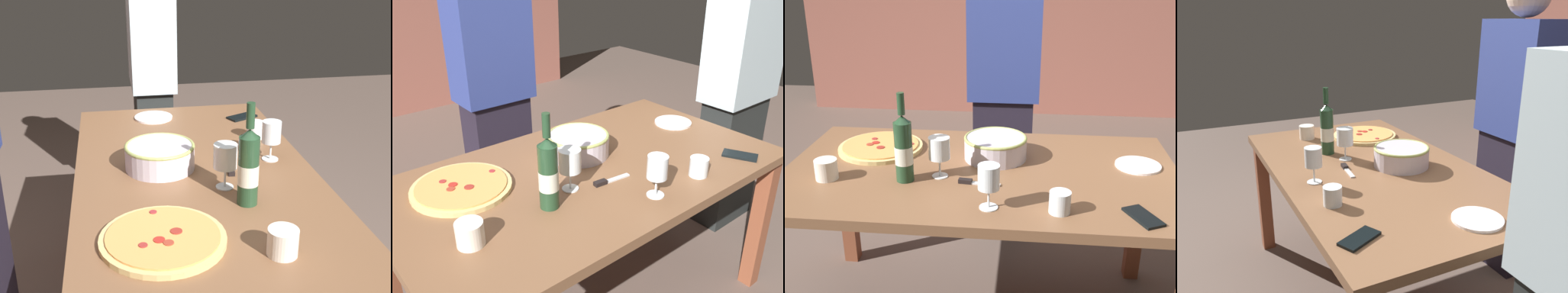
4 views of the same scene
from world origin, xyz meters
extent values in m
cube|color=brown|center=(0.00, 0.00, 0.73)|extent=(1.60, 0.90, 0.04)
cube|color=brown|center=(0.74, -0.40, 0.35)|extent=(0.07, 0.07, 0.71)
cube|color=brown|center=(0.74, 0.40, 0.35)|extent=(0.07, 0.07, 0.71)
cylinder|color=#D4B671|center=(-0.47, 0.18, 0.76)|extent=(0.37, 0.37, 0.02)
cylinder|color=#F29E51|center=(-0.47, 0.18, 0.77)|extent=(0.34, 0.34, 0.01)
cylinder|color=maroon|center=(-0.51, 0.24, 0.77)|extent=(0.03, 0.03, 0.00)
cylinder|color=#B1261E|center=(-0.49, 0.19, 0.77)|extent=(0.03, 0.03, 0.00)
cylinder|color=#9E2D2F|center=(-0.33, 0.19, 0.77)|extent=(0.02, 0.02, 0.00)
cylinder|color=maroon|center=(-0.45, 0.13, 0.77)|extent=(0.04, 0.04, 0.00)
cylinder|color=#A23925|center=(-0.51, 0.16, 0.77)|extent=(0.03, 0.03, 0.00)
cylinder|color=silver|center=(0.05, 0.13, 0.80)|extent=(0.26, 0.26, 0.09)
torus|color=#A4AD5D|center=(0.05, 0.13, 0.84)|extent=(0.27, 0.27, 0.01)
cylinder|color=#214127|center=(-0.28, -0.13, 0.87)|extent=(0.07, 0.07, 0.24)
cone|color=#214127|center=(-0.28, -0.13, 1.00)|extent=(0.07, 0.07, 0.03)
cylinder|color=#214127|center=(-0.28, -0.13, 1.06)|extent=(0.03, 0.03, 0.08)
cylinder|color=silver|center=(-0.28, -0.13, 0.86)|extent=(0.07, 0.07, 0.07)
cylinder|color=white|center=(-0.15, -0.08, 0.75)|extent=(0.06, 0.06, 0.00)
cylinder|color=white|center=(-0.15, -0.08, 0.79)|extent=(0.01, 0.01, 0.07)
cylinder|color=white|center=(-0.15, -0.08, 0.87)|extent=(0.08, 0.08, 0.09)
cylinder|color=white|center=(0.06, -0.31, 0.75)|extent=(0.07, 0.07, 0.00)
cylinder|color=white|center=(0.06, -0.31, 0.79)|extent=(0.01, 0.01, 0.07)
cylinder|color=white|center=(0.06, -0.31, 0.87)|extent=(0.08, 0.08, 0.09)
cylinder|color=maroon|center=(0.06, -0.31, 0.85)|extent=(0.06, 0.06, 0.04)
cylinder|color=white|center=(-0.58, -0.14, 0.79)|extent=(0.09, 0.09, 0.08)
cylinder|color=white|center=(0.30, -0.32, 0.79)|extent=(0.07, 0.07, 0.08)
cylinder|color=white|center=(0.64, 0.10, 0.76)|extent=(0.18, 0.18, 0.01)
cube|color=black|center=(0.58, -0.33, 0.76)|extent=(0.13, 0.16, 0.01)
cube|color=silver|center=(0.03, -0.14, 0.75)|extent=(0.12, 0.03, 0.01)
cube|color=black|center=(-0.04, -0.13, 0.76)|extent=(0.05, 0.03, 0.02)
cube|color=#232726|center=(1.15, 0.06, 0.39)|extent=(0.37, 0.20, 0.78)
cube|color=silver|center=(1.15, 0.06, 1.08)|extent=(0.44, 0.24, 0.59)
cube|color=#231D2B|center=(0.05, 0.85, 0.41)|extent=(0.33, 0.20, 0.82)
cube|color=#2F3F89|center=(0.05, 0.85, 1.12)|extent=(0.39, 0.24, 0.61)
camera|label=1|loc=(-1.74, 0.30, 1.57)|focal=47.24mm
camera|label=2|loc=(-0.99, -1.20, 1.60)|focal=39.99mm
camera|label=3|loc=(0.18, -1.78, 1.56)|focal=44.39mm
camera|label=4|loc=(1.61, -0.79, 1.44)|focal=36.64mm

